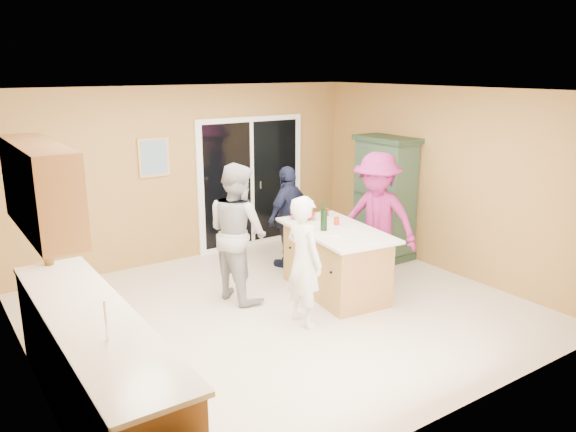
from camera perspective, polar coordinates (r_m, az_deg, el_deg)
floor at (r=6.84m, az=-0.57°, el=-9.71°), size 5.50×5.50×0.00m
ceiling at (r=6.22m, az=-0.64°, el=12.60°), size 5.50×5.00×0.10m
wall_back at (r=8.56m, az=-9.96°, el=4.25°), size 5.50×0.10×2.60m
wall_front at (r=4.63m, az=16.90°, el=-5.33°), size 5.50×0.10×2.60m
wall_left at (r=5.45m, az=-25.47°, el=-3.13°), size 0.10×5.00×2.60m
wall_right at (r=8.22m, az=15.58°, el=3.49°), size 0.10×5.00×2.60m
left_cabinet_run at (r=4.87m, az=-18.59°, el=-15.31°), size 0.65×3.05×1.24m
upper_cabinets at (r=5.15m, az=-23.89°, el=2.68°), size 0.35×1.60×0.75m
sliding_door at (r=9.05m, az=-3.74°, el=3.41°), size 1.90×0.07×2.10m
framed_picture at (r=8.28m, az=-13.46°, el=5.82°), size 0.46×0.04×0.56m
kitchen_island at (r=7.27m, az=4.82°, el=-4.77°), size 1.09×1.75×0.87m
green_hutch at (r=8.72m, az=9.78°, el=1.76°), size 0.53×1.01×1.85m
woman_white at (r=6.29m, az=1.61°, el=-4.60°), size 0.37×0.56×1.50m
woman_grey at (r=7.00m, az=-5.15°, el=-1.62°), size 0.77×0.92×1.73m
woman_navy at (r=8.15m, az=0.07°, el=-0.06°), size 0.94×0.62×1.49m
woman_magenta at (r=7.54m, az=9.00°, el=-0.33°), size 1.03×1.32×1.79m
serving_bowl at (r=7.56m, az=1.51°, el=0.02°), size 0.41×0.41×0.08m
tulip_vase at (r=6.03m, az=-23.35°, el=-2.62°), size 0.24×0.16×0.44m
tumbler_near at (r=7.29m, az=4.95°, el=-0.51°), size 0.09×0.09×0.10m
tumbler_far at (r=7.73m, az=3.92°, el=0.38°), size 0.08×0.08×0.10m
wine_bottle at (r=7.01m, az=3.66°, el=-0.33°), size 0.09×0.09×0.37m
white_plate at (r=6.90m, az=4.90°, el=-1.79°), size 0.27×0.27×0.01m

